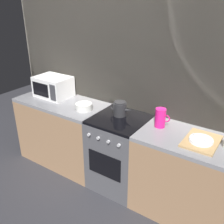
{
  "coord_description": "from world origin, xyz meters",
  "views": [
    {
      "loc": [
        1.37,
        -2.18,
        2.16
      ],
      "look_at": [
        -0.11,
        0.0,
        0.95
      ],
      "focal_mm": 41.42,
      "sensor_mm": 36.0,
      "label": 1
    }
  ],
  "objects_px": {
    "microwave": "(53,87)",
    "mixing_bowl": "(84,107)",
    "stove_unit": "(119,153)",
    "pitcher": "(160,118)",
    "dish_pile": "(201,141)",
    "kettle": "(120,109)"
  },
  "relations": [
    {
      "from": "microwave",
      "to": "mixing_bowl",
      "type": "relative_size",
      "value": 2.3
    },
    {
      "from": "microwave",
      "to": "kettle",
      "type": "relative_size",
      "value": 1.62
    },
    {
      "from": "mixing_bowl",
      "to": "dish_pile",
      "type": "distance_m",
      "value": 1.38
    },
    {
      "from": "stove_unit",
      "to": "kettle",
      "type": "bearing_deg",
      "value": 121.98
    },
    {
      "from": "mixing_bowl",
      "to": "pitcher",
      "type": "height_order",
      "value": "pitcher"
    },
    {
      "from": "microwave",
      "to": "pitcher",
      "type": "relative_size",
      "value": 2.3
    },
    {
      "from": "microwave",
      "to": "kettle",
      "type": "xyz_separation_m",
      "value": [
        1.06,
        -0.01,
        -0.05
      ]
    },
    {
      "from": "kettle",
      "to": "microwave",
      "type": "bearing_deg",
      "value": 179.5
    },
    {
      "from": "mixing_bowl",
      "to": "dish_pile",
      "type": "height_order",
      "value": "mixing_bowl"
    },
    {
      "from": "pitcher",
      "to": "dish_pile",
      "type": "bearing_deg",
      "value": -10.27
    },
    {
      "from": "kettle",
      "to": "stove_unit",
      "type": "bearing_deg",
      "value": -58.02
    },
    {
      "from": "stove_unit",
      "to": "microwave",
      "type": "bearing_deg",
      "value": 175.94
    },
    {
      "from": "mixing_bowl",
      "to": "pitcher",
      "type": "bearing_deg",
      "value": 6.86
    },
    {
      "from": "microwave",
      "to": "mixing_bowl",
      "type": "height_order",
      "value": "microwave"
    },
    {
      "from": "kettle",
      "to": "pitcher",
      "type": "xyz_separation_m",
      "value": [
        0.49,
        0.0,
        0.02
      ]
    },
    {
      "from": "kettle",
      "to": "dish_pile",
      "type": "bearing_deg",
      "value": -4.84
    },
    {
      "from": "dish_pile",
      "to": "mixing_bowl",
      "type": "bearing_deg",
      "value": -178.77
    },
    {
      "from": "microwave",
      "to": "dish_pile",
      "type": "distance_m",
      "value": 2.01
    },
    {
      "from": "pitcher",
      "to": "dish_pile",
      "type": "distance_m",
      "value": 0.47
    },
    {
      "from": "stove_unit",
      "to": "microwave",
      "type": "xyz_separation_m",
      "value": [
        -1.1,
        0.08,
        0.59
      ]
    },
    {
      "from": "stove_unit",
      "to": "pitcher",
      "type": "relative_size",
      "value": 4.5
    },
    {
      "from": "stove_unit",
      "to": "kettle",
      "type": "xyz_separation_m",
      "value": [
        -0.04,
        0.07,
        0.53
      ]
    }
  ]
}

